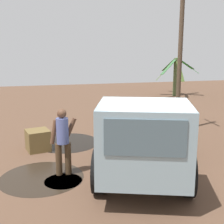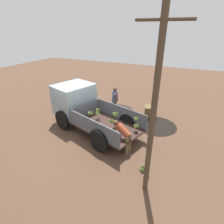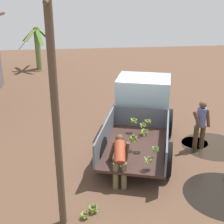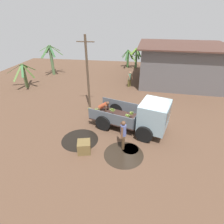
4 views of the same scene
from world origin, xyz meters
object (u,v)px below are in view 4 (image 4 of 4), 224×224
(cargo_truck, at_px, (146,116))
(wooden_crate_0, at_px, (84,147))
(person_foreground_visitor, at_px, (123,133))
(banana_bunch_on_ground_1, at_px, (89,109))
(utility_pole, at_px, (88,73))
(banana_bunch_on_ground_0, at_px, (91,110))
(person_bystander_near_shed, at_px, (130,78))
(person_worker_loading, at_px, (103,108))

(cargo_truck, distance_m, wooden_crate_0, 4.01)
(person_foreground_visitor, xyz_separation_m, banana_bunch_on_ground_1, (-2.98, 3.93, -0.84))
(utility_pole, xyz_separation_m, banana_bunch_on_ground_0, (0.27, -0.71, -2.61))
(person_bystander_near_shed, relative_size, wooden_crate_0, 2.32)
(banana_bunch_on_ground_0, distance_m, banana_bunch_on_ground_1, 0.29)
(person_foreground_visitor, height_order, person_bystander_near_shed, person_foreground_visitor)
(person_bystander_near_shed, distance_m, banana_bunch_on_ground_0, 6.16)
(person_foreground_visitor, distance_m, person_worker_loading, 3.37)
(person_foreground_visitor, height_order, banana_bunch_on_ground_1, person_foreground_visitor)
(person_foreground_visitor, relative_size, banana_bunch_on_ground_1, 8.05)
(banana_bunch_on_ground_1, bearing_deg, banana_bunch_on_ground_0, -47.17)
(person_bystander_near_shed, bearing_deg, cargo_truck, -30.41)
(person_foreground_visitor, bearing_deg, cargo_truck, -126.27)
(person_foreground_visitor, bearing_deg, banana_bunch_on_ground_0, -54.98)
(utility_pole, distance_m, person_worker_loading, 2.81)
(banana_bunch_on_ground_0, relative_size, wooden_crate_0, 0.40)
(person_worker_loading, relative_size, banana_bunch_on_ground_1, 6.27)
(utility_pole, relative_size, person_worker_loading, 3.99)
(person_foreground_visitor, distance_m, wooden_crate_0, 2.17)
(cargo_truck, height_order, person_worker_loading, cargo_truck)
(person_foreground_visitor, bearing_deg, utility_pole, -57.20)
(person_bystander_near_shed, xyz_separation_m, wooden_crate_0, (-1.72, -9.93, -0.54))
(person_worker_loading, height_order, person_bystander_near_shed, person_bystander_near_shed)
(utility_pole, height_order, person_bystander_near_shed, utility_pole)
(utility_pole, relative_size, banana_bunch_on_ground_0, 19.81)
(cargo_truck, distance_m, person_bystander_near_shed, 7.71)
(cargo_truck, height_order, wooden_crate_0, cargo_truck)
(person_bystander_near_shed, bearing_deg, banana_bunch_on_ground_0, -65.52)
(utility_pole, xyz_separation_m, banana_bunch_on_ground_1, (0.07, -0.49, -2.63))
(cargo_truck, xyz_separation_m, banana_bunch_on_ground_1, (-4.15, 2.22, -1.00))
(cargo_truck, bearing_deg, person_bystander_near_shed, 118.09)
(person_worker_loading, relative_size, person_bystander_near_shed, 0.85)
(person_foreground_visitor, bearing_deg, person_bystander_near_shed, -90.21)
(utility_pole, xyz_separation_m, person_worker_loading, (1.36, -1.51, -1.94))
(wooden_crate_0, bearing_deg, banana_bunch_on_ground_1, 102.36)
(person_foreground_visitor, distance_m, person_bystander_near_shed, 9.28)
(person_foreground_visitor, height_order, wooden_crate_0, person_foreground_visitor)
(utility_pole, bearing_deg, person_bystander_near_shed, 60.07)
(cargo_truck, xyz_separation_m, wooden_crate_0, (-3.15, -2.36, -0.78))
(banana_bunch_on_ground_1, bearing_deg, person_bystander_near_shed, 62.99)
(person_worker_loading, distance_m, banana_bunch_on_ground_1, 1.78)
(person_worker_loading, xyz_separation_m, person_bystander_near_shed, (1.43, 6.36, 0.07))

